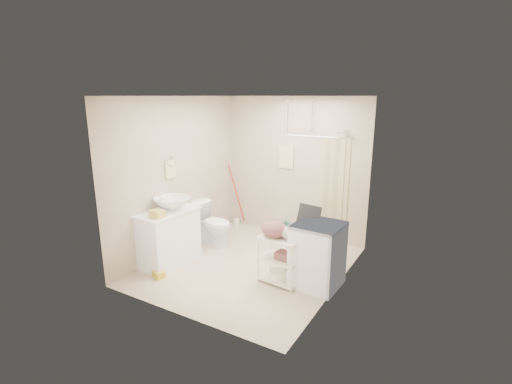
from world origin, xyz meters
TOP-DOWN VIEW (x-y plane):
  - floor at (0.00, 0.00)m, footprint 3.20×3.20m
  - ceiling at (0.00, 0.00)m, footprint 2.80×3.20m
  - wall_back at (0.00, 1.60)m, footprint 2.80×0.04m
  - wall_front at (0.00, -1.60)m, footprint 2.80×0.04m
  - wall_left at (-1.40, 0.00)m, footprint 0.04×3.20m
  - wall_right at (1.40, 0.00)m, footprint 0.04×3.20m
  - vanity at (-1.16, -0.56)m, footprint 0.60×1.02m
  - sink at (-1.14, -0.46)m, footprint 0.70×0.70m
  - counter_basket at (-1.05, -0.87)m, footprint 0.21×0.17m
  - floor_basket at (-0.96, -1.02)m, footprint 0.31×0.27m
  - toilet at (-1.04, 0.44)m, footprint 0.78×0.49m
  - mop at (-1.24, 1.52)m, footprint 0.16×0.16m
  - potted_plant_a at (-0.08, 1.47)m, footprint 0.19×0.17m
  - potted_plant_b at (0.21, 1.41)m, footprint 0.25×0.24m
  - hanging_towel at (-0.15, 1.58)m, footprint 0.28×0.03m
  - towel_ring at (-1.38, -0.20)m, footprint 0.04×0.22m
  - tp_holder at (-1.36, 0.05)m, footprint 0.08×0.12m
  - shower at (0.85, 1.05)m, footprint 1.10×1.10m
  - shampoo_bottle_a at (0.61, 1.53)m, footprint 0.10×0.10m
  - shampoo_bottle_b at (0.73, 1.52)m, footprint 0.09×0.10m
  - washing_machine at (1.14, -0.05)m, footprint 0.65×0.67m
  - laundry_rack at (0.66, -0.25)m, footprint 0.63×0.41m
  - ironing_board at (0.89, 0.01)m, footprint 0.34×0.17m

SIDE VIEW (x-z plane):
  - floor at x=0.00m, z-range 0.00..0.00m
  - floor_basket at x=-0.96m, z-range 0.00..0.14m
  - potted_plant_a at x=-0.08m, z-range 0.00..0.30m
  - potted_plant_b at x=0.21m, z-range 0.00..0.35m
  - toilet at x=-1.04m, z-range 0.00..0.77m
  - laundry_rack at x=0.66m, z-range 0.00..0.82m
  - vanity at x=-1.16m, z-range 0.00..0.87m
  - washing_machine at x=1.14m, z-range 0.00..0.92m
  - ironing_board at x=0.89m, z-range 0.00..1.14m
  - mop at x=-1.24m, z-range 0.00..1.26m
  - tp_holder at x=-1.36m, z-range 0.65..0.79m
  - counter_basket at x=-1.05m, z-range 0.87..0.98m
  - sink at x=-1.14m, z-range 0.87..1.07m
  - shower at x=0.85m, z-range 0.00..2.10m
  - wall_back at x=0.00m, z-range 0.00..2.60m
  - wall_front at x=0.00m, z-range 0.00..2.60m
  - wall_left at x=-1.40m, z-range 0.00..2.60m
  - wall_right at x=1.40m, z-range 0.00..2.60m
  - shampoo_bottle_b at x=0.73m, z-range 1.32..1.50m
  - shampoo_bottle_a at x=0.61m, z-range 1.32..1.53m
  - towel_ring at x=-1.38m, z-range 1.30..1.64m
  - hanging_towel at x=-0.15m, z-range 1.29..1.71m
  - ceiling at x=0.00m, z-range 2.58..2.62m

